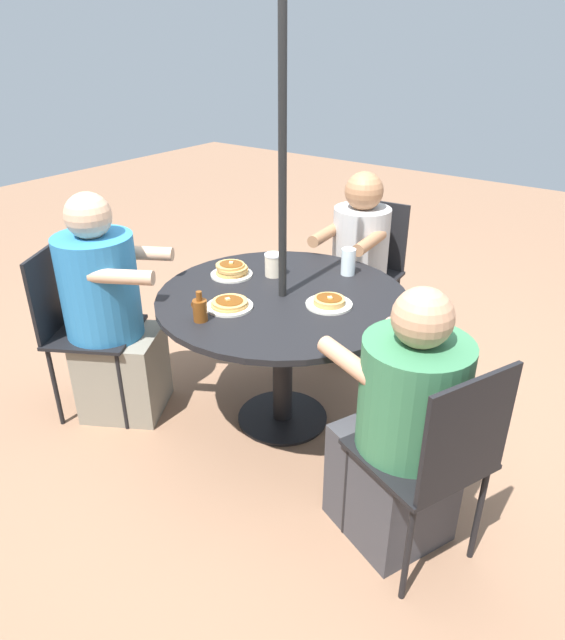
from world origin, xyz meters
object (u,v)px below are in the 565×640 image
(pancake_plate_c, at_px, (329,302))
(coffee_cup, at_px, (274,265))
(patio_chair_north, at_px, (368,264))
(patio_table, at_px, (282,315))
(pancake_plate_b, at_px, (231,270))
(patio_chair_east, at_px, (78,320))
(diner_east, at_px, (110,320))
(syrup_bottle, at_px, (200,309))
(patio_chair_south, at_px, (436,454))
(diner_south, at_px, (402,434))
(pancake_plate_a, at_px, (230,304))
(diner_north, at_px, (357,273))
(drinking_glass_a, at_px, (348,262))

(pancake_plate_c, bearing_deg, coffee_cup, -17.71)
(patio_chair_north, bearing_deg, patio_table, 90.00)
(patio_chair_north, height_order, pancake_plate_b, patio_chair_north)
(patio_chair_east, xyz_separation_m, diner_east, (-0.15, -0.09, 0.01))
(diner_east, relative_size, syrup_bottle, 8.61)
(patio_table, bearing_deg, patio_chair_south, 157.26)
(pancake_plate_b, bearing_deg, diner_south, 161.94)
(diner_east, xyz_separation_m, coffee_cup, (-0.59, -0.62, 0.25))
(patio_chair_east, xyz_separation_m, diner_south, (-1.75, -0.19, -0.03))
(patio_table, xyz_separation_m, pancake_plate_a, (0.12, 0.25, 0.13))
(diner_east, height_order, patio_chair_south, diner_east)
(pancake_plate_b, bearing_deg, pancake_plate_c, 179.57)
(patio_table, distance_m, coffee_cup, 0.30)
(patio_table, bearing_deg, patio_chair_north, -84.65)
(patio_table, height_order, pancake_plate_b, pancake_plate_b)
(diner_north, distance_m, diner_south, 1.53)
(pancake_plate_b, relative_size, syrup_bottle, 1.55)
(diner_east, height_order, pancake_plate_a, diner_east)
(patio_chair_north, distance_m, drinking_glass_a, 0.73)
(patio_chair_north, relative_size, drinking_glass_a, 6.58)
(patio_chair_east, distance_m, pancake_plate_c, 1.31)
(diner_east, bearing_deg, diner_south, 63.75)
(patio_chair_north, distance_m, patio_chair_east, 1.79)
(diner_north, bearing_deg, pancake_plate_c, 105.51)
(pancake_plate_c, distance_m, syrup_bottle, 0.60)
(pancake_plate_a, relative_size, drinking_glass_a, 1.57)
(diner_east, relative_size, coffee_cup, 10.22)
(pancake_plate_a, bearing_deg, pancake_plate_b, -50.41)
(diner_east, distance_m, syrup_bottle, 0.69)
(patio_chair_south, bearing_deg, syrup_bottle, 113.58)
(diner_south, distance_m, pancake_plate_c, 0.74)
(patio_table, distance_m, pancake_plate_c, 0.28)
(patio_chair_south, bearing_deg, pancake_plate_b, 94.10)
(patio_chair_east, xyz_separation_m, pancake_plate_a, (-0.81, -0.28, 0.22))
(patio_chair_east, bearing_deg, pancake_plate_c, 86.06)
(pancake_plate_a, relative_size, pancake_plate_b, 1.00)
(patio_table, height_order, pancake_plate_c, pancake_plate_c)
(syrup_bottle, relative_size, drinking_glass_a, 1.01)
(diner_east, relative_size, pancake_plate_b, 5.54)
(diner_east, height_order, syrup_bottle, diner_east)
(drinking_glass_a, bearing_deg, syrup_bottle, 73.47)
(patio_chair_south, bearing_deg, coffee_cup, 86.15)
(diner_north, relative_size, diner_south, 1.03)
(patio_chair_north, xyz_separation_m, diner_south, (-0.92, 1.41, -0.03))
(patio_chair_east, xyz_separation_m, drinking_glass_a, (-1.04, -0.95, 0.27))
(diner_south, bearing_deg, syrup_bottle, 117.81)
(patio_chair_south, bearing_deg, patio_table, 90.00)
(patio_chair_north, distance_m, diner_north, 0.17)
(diner_north, relative_size, drinking_glass_a, 8.26)
(patio_chair_south, bearing_deg, patio_chair_north, 59.05)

